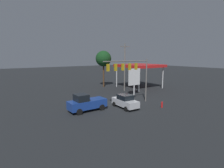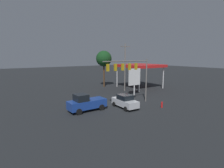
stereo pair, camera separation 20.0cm
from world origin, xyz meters
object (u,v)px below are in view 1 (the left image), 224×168
(pickup_parked, at_px, (86,103))
(fire_hydrant, at_px, (162,105))
(utility_pole, at_px, (125,66))
(price_sign, at_px, (134,77))
(street_tree, at_px, (103,59))
(sedan_far, at_px, (125,101))
(traffic_signal_assembly, at_px, (130,70))

(pickup_parked, xyz_separation_m, fire_hydrant, (-9.67, 4.87, -0.67))
(utility_pole, xyz_separation_m, fire_hydrant, (3.26, 12.66, -4.81))
(price_sign, distance_m, pickup_parked, 12.52)
(price_sign, height_order, street_tree, street_tree)
(utility_pole, height_order, price_sign, utility_pole)
(sedan_far, height_order, fire_hydrant, sedan_far)
(traffic_signal_assembly, xyz_separation_m, sedan_far, (1.53, 0.89, -4.40))
(pickup_parked, xyz_separation_m, street_tree, (-11.96, -14.56, 5.62))
(sedan_far, distance_m, pickup_parked, 5.57)
(traffic_signal_assembly, bearing_deg, fire_hydrant, 126.70)
(price_sign, bearing_deg, fire_hydrant, 75.74)
(pickup_parked, bearing_deg, street_tree, -130.44)
(traffic_signal_assembly, distance_m, fire_hydrant, 6.90)
(sedan_far, bearing_deg, street_tree, 160.17)
(sedan_far, bearing_deg, utility_pole, 143.87)
(sedan_far, height_order, street_tree, street_tree)
(price_sign, height_order, fire_hydrant, price_sign)
(price_sign, bearing_deg, traffic_signal_assembly, 41.76)
(traffic_signal_assembly, relative_size, fire_hydrant, 9.46)
(fire_hydrant, bearing_deg, street_tree, -96.71)
(street_tree, height_order, fire_hydrant, street_tree)
(sedan_far, xyz_separation_m, street_tree, (-6.72, -16.43, 5.78))
(price_sign, distance_m, fire_hydrant, 9.13)
(fire_hydrant, bearing_deg, utility_pole, -104.44)
(traffic_signal_assembly, height_order, sedan_far, traffic_signal_assembly)
(utility_pole, relative_size, street_tree, 1.15)
(traffic_signal_assembly, bearing_deg, sedan_far, 30.03)
(price_sign, xyz_separation_m, fire_hydrant, (2.13, 8.37, -2.96))
(sedan_far, bearing_deg, price_sign, 131.72)
(pickup_parked, height_order, street_tree, street_tree)
(traffic_signal_assembly, relative_size, utility_pole, 0.84)
(pickup_parked, bearing_deg, utility_pole, -149.99)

